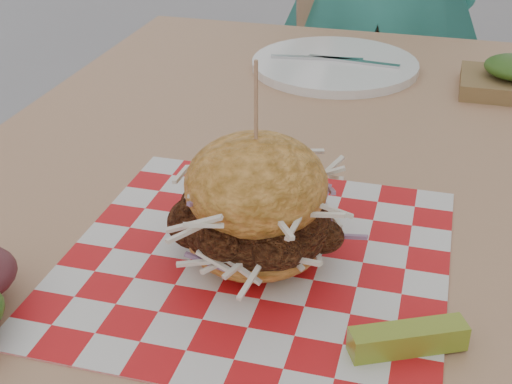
# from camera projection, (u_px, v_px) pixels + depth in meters

# --- Properties ---
(patio_table) EXTENTS (0.80, 1.20, 0.75)m
(patio_table) POSITION_uv_depth(u_px,v_px,m) (280.00, 227.00, 0.89)
(patio_table) COLOR tan
(patio_table) RESTS_ON ground
(patio_chair) EXTENTS (0.53, 0.54, 0.95)m
(patio_chair) POSITION_uv_depth(u_px,v_px,m) (359.00, 65.00, 1.78)
(patio_chair) COLOR tan
(patio_chair) RESTS_ON ground
(paper_liner) EXTENTS (0.36, 0.36, 0.00)m
(paper_liner) POSITION_uv_depth(u_px,v_px,m) (256.00, 259.00, 0.68)
(paper_liner) COLOR red
(paper_liner) RESTS_ON patio_table
(sandwich) EXTENTS (0.17, 0.17, 0.20)m
(sandwich) POSITION_uv_depth(u_px,v_px,m) (256.00, 209.00, 0.66)
(sandwich) COLOR gold
(sandwich) RESTS_ON paper_liner
(pickle_spear) EXTENTS (0.09, 0.06, 0.02)m
(pickle_spear) POSITION_uv_depth(u_px,v_px,m) (408.00, 339.00, 0.57)
(pickle_spear) COLOR olive
(pickle_spear) RESTS_ON paper_liner
(place_setting) EXTENTS (0.27, 0.27, 0.02)m
(place_setting) POSITION_uv_depth(u_px,v_px,m) (335.00, 65.00, 1.16)
(place_setting) COLOR white
(place_setting) RESTS_ON patio_table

